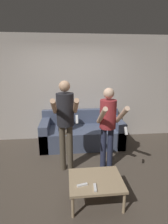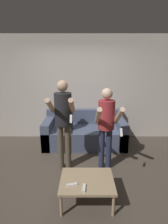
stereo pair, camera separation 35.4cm
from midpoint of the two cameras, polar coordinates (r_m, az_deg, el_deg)
name	(u,v)px [view 2 (the right image)]	position (r m, az deg, el deg)	size (l,w,h in m)	color
ground_plane	(73,173)	(3.49, -0.47, -19.23)	(14.00, 14.00, 0.00)	#4C4238
wall_back	(76,89)	(4.65, -0.43, 7.58)	(6.40, 0.06, 2.70)	beige
couch	(84,133)	(4.45, 2.26, -7.00)	(2.00, 0.92, 0.82)	#4C5670
person_standing_left	(63,116)	(3.16, -3.86, -1.49)	(0.43, 0.69, 1.71)	brown
person_standing_right	(106,122)	(3.23, 10.20, -3.12)	(0.42, 0.72, 1.58)	#282D47
person_seated	(66,123)	(4.12, -3.53, -3.66)	(0.30, 0.52, 1.17)	brown
coffee_table	(86,182)	(2.74, 4.76, -21.94)	(0.78, 0.61, 0.37)	tan
remote_near	(84,188)	(2.56, 4.16, -23.59)	(0.05, 0.15, 0.02)	white
remote_far	(71,185)	(2.60, 0.03, -22.74)	(0.15, 0.07, 0.02)	white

